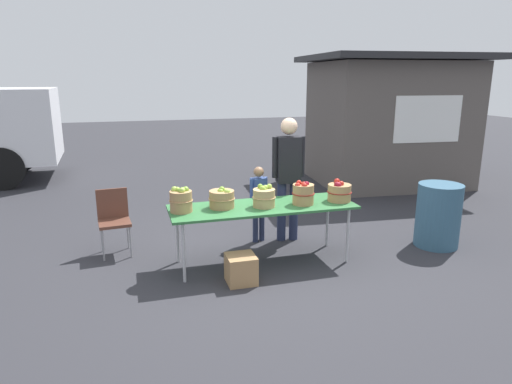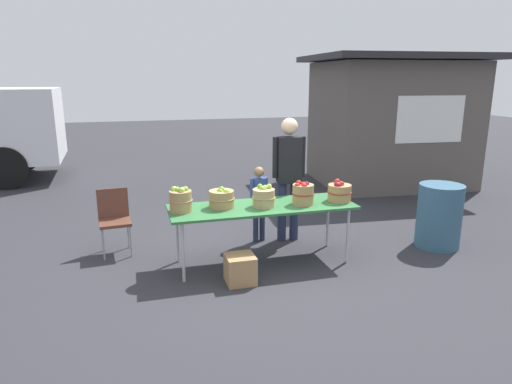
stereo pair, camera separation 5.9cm
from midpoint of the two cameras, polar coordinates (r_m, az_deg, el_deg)
ground_plane at (r=5.83m, az=0.54°, el=-8.83°), size 40.00×40.00×0.00m
market_table at (r=5.59m, az=0.56°, el=-2.12°), size 2.30×0.76×0.75m
apple_basket_green_0 at (r=5.37m, az=-9.78°, el=-1.00°), size 0.28×0.28×0.30m
apple_basket_green_1 at (r=5.48m, az=-4.64°, el=-0.84°), size 0.32×0.32×0.27m
apple_basket_green_2 at (r=5.50m, az=0.68°, el=-0.64°), size 0.29×0.29×0.28m
apple_basket_red_0 at (r=5.63m, az=5.68°, el=-0.17°), size 0.28×0.28×0.30m
apple_basket_red_1 at (r=5.85m, az=10.21°, el=0.02°), size 0.32×0.32×0.27m
vendor_adult at (r=6.32m, az=3.84°, el=2.82°), size 0.46×0.27×1.76m
child_customer at (r=6.34m, az=0.07°, el=-0.77°), size 0.28×0.20×1.09m
food_kiosk at (r=10.36m, az=16.24°, el=8.76°), size 3.73×3.18×2.74m
folding_chair at (r=6.25m, az=-17.81°, el=-2.95°), size 0.43×0.43×0.86m
trash_barrel at (r=6.71m, az=21.82°, el=-2.75°), size 0.59×0.59×0.88m
produce_crate at (r=5.23m, az=-2.23°, el=-9.71°), size 0.33×0.33×0.33m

